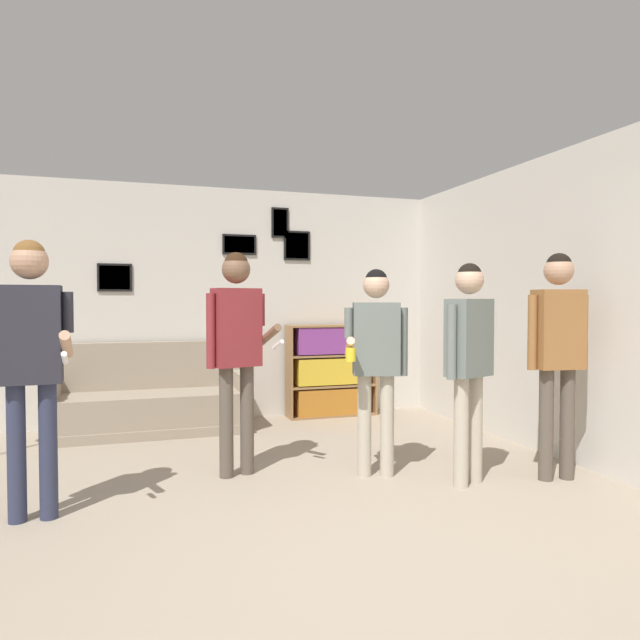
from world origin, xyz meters
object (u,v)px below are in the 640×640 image
(couch, at_px, (151,403))
(person_player_foreground_center, at_px, (236,337))
(bookshelf, at_px, (331,371))
(person_player_foreground_left, at_px, (31,347))
(person_spectator_far_right, at_px, (558,340))
(person_spectator_near_bookshelf, at_px, (469,349))
(person_watcher_holding_cup, at_px, (376,350))

(couch, distance_m, person_player_foreground_center, 2.07)
(bookshelf, relative_size, person_player_foreground_left, 0.62)
(person_player_foreground_center, xyz_separation_m, person_spectator_far_right, (2.34, -0.86, -0.01))
(couch, height_order, person_spectator_near_bookshelf, person_spectator_near_bookshelf)
(person_player_foreground_left, height_order, person_spectator_near_bookshelf, person_player_foreground_left)
(person_spectator_near_bookshelf, bearing_deg, couch, 131.18)
(bookshelf, height_order, person_player_foreground_center, person_player_foreground_center)
(couch, height_order, person_watcher_holding_cup, person_watcher_holding_cup)
(couch, xyz_separation_m, person_watcher_holding_cup, (1.65, -2.17, 0.70))
(bookshelf, distance_m, person_player_foreground_left, 3.87)
(person_watcher_holding_cup, bearing_deg, person_player_foreground_left, -175.76)
(bookshelf, bearing_deg, person_player_foreground_center, -126.49)
(person_player_foreground_left, distance_m, person_spectator_far_right, 3.74)
(bookshelf, distance_m, person_spectator_far_right, 3.04)
(bookshelf, relative_size, person_spectator_near_bookshelf, 0.66)
(person_spectator_far_right, bearing_deg, person_watcher_holding_cup, 158.64)
(person_player_foreground_center, bearing_deg, bookshelf, 53.51)
(bookshelf, xyz_separation_m, person_watcher_holding_cup, (-0.44, -2.36, 0.45))
(person_player_foreground_left, xyz_separation_m, person_player_foreground_center, (1.38, 0.53, 0.00))
(person_player_foreground_left, distance_m, person_watcher_holding_cup, 2.43)
(person_watcher_holding_cup, bearing_deg, couch, 127.39)
(couch, relative_size, person_player_foreground_center, 1.15)
(person_watcher_holding_cup, bearing_deg, person_spectator_far_right, -21.36)
(person_watcher_holding_cup, height_order, person_spectator_far_right, person_spectator_far_right)
(couch, relative_size, person_spectator_far_right, 1.16)
(person_player_foreground_left, xyz_separation_m, person_watcher_holding_cup, (2.42, 0.18, -0.10))
(couch, bearing_deg, person_watcher_holding_cup, -52.61)
(bookshelf, bearing_deg, person_player_foreground_left, -138.49)
(person_player_foreground_center, distance_m, person_watcher_holding_cup, 1.10)
(couch, height_order, person_spectator_far_right, person_spectator_far_right)
(person_player_foreground_left, relative_size, person_spectator_far_right, 1.01)
(person_player_foreground_left, distance_m, person_spectator_near_bookshelf, 3.02)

